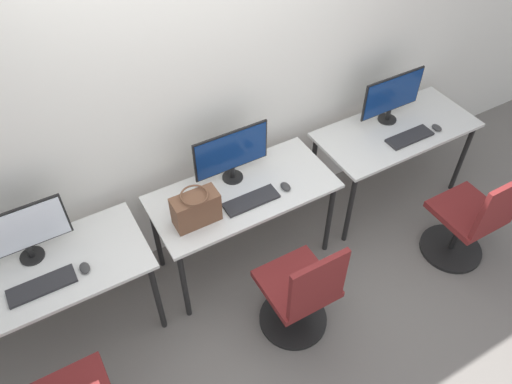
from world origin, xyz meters
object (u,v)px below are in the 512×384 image
object	(u,v)px
keyboard_left	(42,286)
office_chair_right	(470,223)
mouse_left	(85,268)
keyboard_right	(410,137)
handbag	(196,209)
office_chair_center	(300,296)
keyboard_center	(251,201)
monitor_left	(20,233)
mouse_right	(437,128)
monitor_center	(231,153)
monitor_right	(392,96)
mouse_center	(285,186)

from	to	relation	value
keyboard_left	office_chair_right	distance (m)	2.95
mouse_left	keyboard_right	bearing A→B (deg)	-0.63
handbag	mouse_left	bearing A→B (deg)	-178.53
office_chair_center	handbag	xyz separation A→B (m)	(-0.41, 0.63, 0.47)
keyboard_left	keyboard_right	bearing A→B (deg)	-0.63
keyboard_center	office_chair_center	bearing A→B (deg)	-87.54
monitor_left	handbag	xyz separation A→B (m)	(0.99, -0.24, -0.11)
keyboard_center	mouse_right	bearing A→B (deg)	-1.51
monitor_center	mouse_right	xyz separation A→B (m)	(1.64, -0.31, -0.21)
monitor_right	office_chair_right	distance (m)	1.11
mouse_left	monitor_right	distance (m)	2.53
handbag	monitor_right	bearing A→B (deg)	7.04
monitor_left	keyboard_center	bearing A→B (deg)	-10.72
handbag	office_chair_center	bearing A→B (deg)	-56.73
mouse_left	handbag	distance (m)	0.75
mouse_left	monitor_center	xyz separation A→B (m)	(1.13, 0.26, 0.21)
monitor_left	mouse_right	distance (m)	3.04
keyboard_left	mouse_center	size ratio (longest dim) A/B	4.27
keyboard_center	handbag	bearing A→B (deg)	176.27
mouse_right	keyboard_left	bearing A→B (deg)	179.01
mouse_left	keyboard_right	xyz separation A→B (m)	(2.51, -0.03, -0.01)
mouse_left	monitor_center	size ratio (longest dim) A/B	0.16
monitor_left	mouse_left	distance (m)	0.41
mouse_right	handbag	bearing A→B (deg)	178.07
monitor_center	mouse_center	bearing A→B (deg)	-45.67
monitor_left	office_chair_right	bearing A→B (deg)	-18.71
keyboard_left	office_chair_center	world-z (taller)	office_chair_center
office_chair_right	keyboard_center	bearing A→B (deg)	154.36
monitor_center	office_chair_center	world-z (taller)	monitor_center
monitor_left	mouse_right	xyz separation A→B (m)	(3.02, -0.30, -0.21)
keyboard_center	monitor_right	world-z (taller)	monitor_right
keyboard_left	mouse_right	bearing A→B (deg)	-0.99
handbag	mouse_right	bearing A→B (deg)	-1.93
monitor_center	monitor_right	size ratio (longest dim) A/B	1.00
monitor_right	office_chair_right	xyz separation A→B (m)	(0.08, -0.94, -0.58)
keyboard_center	mouse_right	xyz separation A→B (m)	(1.64, -0.04, 0.01)
keyboard_center	office_chair_right	bearing A→B (deg)	-25.64
mouse_right	office_chair_right	bearing A→B (deg)	-105.26
monitor_left	keyboard_right	distance (m)	2.78
keyboard_center	monitor_right	distance (m)	1.42
office_chair_right	handbag	bearing A→B (deg)	158.54
keyboard_left	keyboard_center	xyz separation A→B (m)	(1.38, -0.01, 0.00)
monitor_left	handbag	bearing A→B (deg)	-13.36
office_chair_center	monitor_right	bearing A→B (deg)	32.02
office_chair_right	keyboard_right	bearing A→B (deg)	96.59
monitor_left	monitor_right	size ratio (longest dim) A/B	1.00
keyboard_right	office_chair_right	size ratio (longest dim) A/B	0.42
mouse_center	keyboard_right	world-z (taller)	mouse_center
keyboard_left	mouse_right	distance (m)	3.02
monitor_center	office_chair_right	size ratio (longest dim) A/B	0.60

